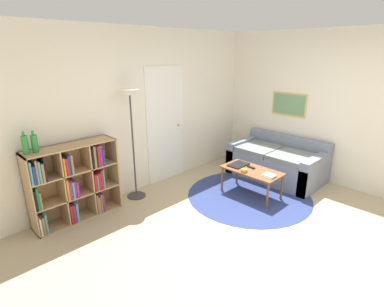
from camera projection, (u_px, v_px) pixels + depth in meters
The scene contains 14 objects.
ground_plane at pixel (275, 240), 3.74m from camera, with size 14.00×14.00×0.00m, color tan.
wall_back at pixel (151, 111), 4.98m from camera, with size 7.46×0.11×2.60m.
wall_right at pixel (287, 103), 5.63m from camera, with size 0.08×5.45×2.60m.
rug at pixel (249, 195), 4.89m from camera, with size 1.99×1.99×0.01m.
bookshelf at pixel (72, 182), 4.07m from camera, with size 1.19×0.34×1.07m.
floor_lamp at pixel (131, 111), 4.41m from camera, with size 0.30×0.30×1.72m.
couch at pixel (278, 162), 5.55m from camera, with size 0.93×1.62×0.73m.
coffee_table at pixel (252, 173), 4.79m from camera, with size 0.49×0.95×0.44m.
laptop at pixel (238, 165), 4.96m from camera, with size 0.35×0.24×0.02m.
bowl at pixel (244, 170), 4.68m from camera, with size 0.10×0.10×0.05m.
book_stack_on_table at pixel (269, 176), 4.51m from camera, with size 0.15×0.18×0.04m.
remote at pixel (251, 167), 4.85m from camera, with size 0.06×0.15×0.02m.
bottle_left at pixel (25, 145), 3.54m from camera, with size 0.08×0.08×0.28m.
bottle_middle at pixel (35, 143), 3.61m from camera, with size 0.08×0.08×0.27m.
Camera 1 is at (-2.97, -1.53, 2.25)m, focal length 28.00 mm.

